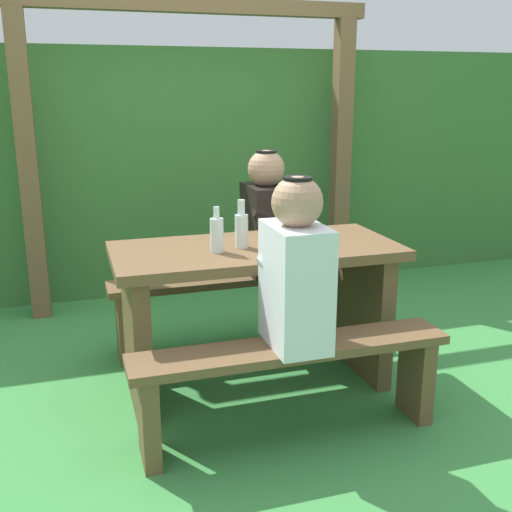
# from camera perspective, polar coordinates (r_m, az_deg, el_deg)

# --- Properties ---
(ground_plane) EXTENTS (12.00, 12.00, 0.00)m
(ground_plane) POSITION_cam_1_polar(r_m,az_deg,el_deg) (3.26, 0.00, -11.89)
(ground_plane) COLOR #3B8841
(hedge_backdrop) EXTENTS (6.40, 1.08, 1.77)m
(hedge_backdrop) POSITION_cam_1_polar(r_m,az_deg,el_deg) (5.04, -7.43, 8.37)
(hedge_backdrop) COLOR #3A6D32
(hedge_backdrop) RESTS_ON ground_plane
(pergola_post_left) EXTENTS (0.12, 0.12, 1.96)m
(pergola_post_left) POSITION_cam_1_polar(r_m,az_deg,el_deg) (4.19, -20.49, 7.42)
(pergola_post_left) COLOR brown
(pergola_post_left) RESTS_ON ground_plane
(pergola_post_right) EXTENTS (0.12, 0.12, 1.96)m
(pergola_post_right) POSITION_cam_1_polar(r_m,az_deg,el_deg) (4.62, 7.91, 8.90)
(pergola_post_right) COLOR brown
(pergola_post_right) RESTS_ON ground_plane
(pergola_crossbeam) EXTENTS (2.42, 0.10, 0.10)m
(pergola_crossbeam) POSITION_cam_1_polar(r_m,az_deg,el_deg) (4.27, -6.01, 22.32)
(pergola_crossbeam) COLOR brown
(pergola_crossbeam) RESTS_ON pergola_post_left
(picnic_table) EXTENTS (1.40, 0.64, 0.75)m
(picnic_table) POSITION_cam_1_polar(r_m,az_deg,el_deg) (3.06, 0.00, -3.41)
(picnic_table) COLOR brown
(picnic_table) RESTS_ON ground_plane
(bench_near) EXTENTS (1.40, 0.24, 0.44)m
(bench_near) POSITION_cam_1_polar(r_m,az_deg,el_deg) (2.68, 3.35, -10.70)
(bench_near) COLOR brown
(bench_near) RESTS_ON ground_plane
(bench_far) EXTENTS (1.40, 0.24, 0.44)m
(bench_far) POSITION_cam_1_polar(r_m,az_deg,el_deg) (3.59, -2.46, -3.76)
(bench_far) COLOR brown
(bench_far) RESTS_ON ground_plane
(person_white_shirt) EXTENTS (0.25, 0.35, 0.72)m
(person_white_shirt) POSITION_cam_1_polar(r_m,az_deg,el_deg) (2.52, 3.73, -1.28)
(person_white_shirt) COLOR silver
(person_white_shirt) RESTS_ON bench_near
(person_black_coat) EXTENTS (0.25, 0.35, 0.72)m
(person_black_coat) POSITION_cam_1_polar(r_m,az_deg,el_deg) (3.53, 0.95, 3.60)
(person_black_coat) COLOR black
(person_black_coat) RESTS_ON bench_far
(drinking_glass) EXTENTS (0.07, 0.07, 0.08)m
(drinking_glass) POSITION_cam_1_polar(r_m,az_deg,el_deg) (3.14, 1.03, 2.43)
(drinking_glass) COLOR silver
(drinking_glass) RESTS_ON picnic_table
(bottle_left) EXTENTS (0.06, 0.06, 0.22)m
(bottle_left) POSITION_cam_1_polar(r_m,az_deg,el_deg) (2.86, -3.68, 2.07)
(bottle_left) COLOR silver
(bottle_left) RESTS_ON picnic_table
(bottle_right) EXTENTS (0.06, 0.06, 0.23)m
(bottle_right) POSITION_cam_1_polar(r_m,az_deg,el_deg) (2.94, -1.37, 2.59)
(bottle_right) COLOR silver
(bottle_right) RESTS_ON picnic_table
(bottle_center) EXTENTS (0.06, 0.06, 0.23)m
(bottle_center) POSITION_cam_1_polar(r_m,az_deg,el_deg) (3.04, 2.74, 3.08)
(bottle_center) COLOR silver
(bottle_center) RESTS_ON picnic_table
(cell_phone) EXTENTS (0.12, 0.16, 0.01)m
(cell_phone) POSITION_cam_1_polar(r_m,az_deg,el_deg) (2.93, 3.96, 0.72)
(cell_phone) COLOR black
(cell_phone) RESTS_ON picnic_table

